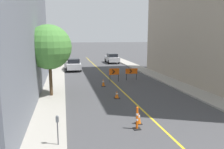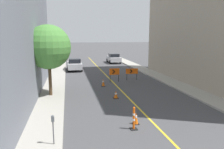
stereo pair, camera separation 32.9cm
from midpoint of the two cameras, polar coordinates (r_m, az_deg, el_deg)
name	(u,v)px [view 2 (the right image)]	position (r m, az deg, el deg)	size (l,w,h in m)	color
lane_stripe	(106,75)	(25.48, -1.15, -0.23)	(0.12, 43.35, 0.01)	gold
sidewalk_left	(57,77)	(25.09, -13.84, -0.54)	(1.85, 43.35, 0.14)	#9E998E
sidewalk_right	(151,73)	(27.03, 10.62, 0.33)	(1.85, 43.35, 0.14)	#9E998E
traffic_cone_second	(136,118)	(11.72, 7.05, -11.24)	(0.33, 0.33, 0.65)	black
traffic_cone_third	(116,95)	(16.22, 1.60, -5.30)	(0.39, 0.39, 0.54)	black
traffic_cone_fourth	(103,82)	(20.03, -1.83, -2.10)	(0.34, 0.34, 0.69)	black
delineator_post_front	(134,120)	(11.03, 6.58, -11.64)	(0.35, 0.35, 1.16)	black
arrow_barricade_primary	(114,72)	(21.68, 1.06, 0.57)	(1.01, 0.11, 1.37)	#EF560C
arrow_barricade_secondary	(132,72)	(22.77, 5.62, 0.74)	(1.27, 0.16, 1.22)	#EF560C
parked_car_curb_near	(75,64)	(29.57, -9.45, 2.63)	(1.94, 4.32, 1.59)	#B7B7BC
parked_car_curb_mid	(114,58)	(37.23, 0.69, 4.28)	(1.93, 4.30, 1.59)	#B7B7BC
parking_meter_near_curb	(53,124)	(9.41, -14.19, -12.34)	(0.12, 0.11, 1.26)	#4C4C51
street_tree_left_near	(48,47)	(16.69, -15.72, 6.90)	(3.27, 3.27, 5.26)	#4C3823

